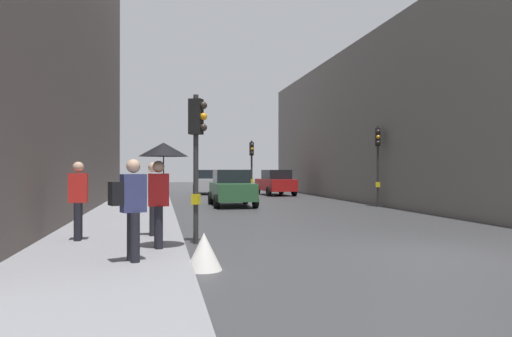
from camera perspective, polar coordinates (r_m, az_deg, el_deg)
ground_plane at (r=10.43m, az=20.51°, el=-9.78°), size 120.00×120.00×0.00m
sidewalk_kerb at (r=14.85m, az=-15.77°, el=-6.61°), size 3.20×40.00×0.16m
building_facade_right at (r=29.00m, az=23.04°, el=5.03°), size 12.00×34.00×8.76m
traffic_light_near_right at (r=11.14m, az=-7.24°, el=3.37°), size 0.45×0.35×3.53m
traffic_light_mid_street at (r=22.87m, az=14.66°, el=2.05°), size 0.33×0.45×3.83m
traffic_light_far_median at (r=29.78m, az=-0.53°, el=1.25°), size 0.24×0.43×3.62m
car_green_estate at (r=22.72m, az=-2.98°, el=-2.38°), size 2.04×4.21×1.76m
car_silver_hatchback at (r=34.54m, az=-5.94°, el=-1.64°), size 2.12×4.25×1.76m
car_red_sedan at (r=32.48m, az=2.40°, el=-1.73°), size 2.26×4.32×1.76m
pedestrian_with_umbrella at (r=9.66m, az=-11.41°, el=0.40°), size 1.00×1.00×2.14m
pedestrian_with_black_backpack at (r=11.58m, az=-12.69°, el=-3.05°), size 0.61×0.36×1.77m
pedestrian_with_grey_backpack at (r=8.34m, az=-15.05°, el=-4.16°), size 0.66×0.47×1.77m
pedestrian_in_red_jacket at (r=11.26m, az=-20.90°, el=-3.29°), size 0.40×0.36×1.77m
warning_sign_triangle at (r=8.28m, az=-6.37°, el=-10.03°), size 0.64×0.64×0.65m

